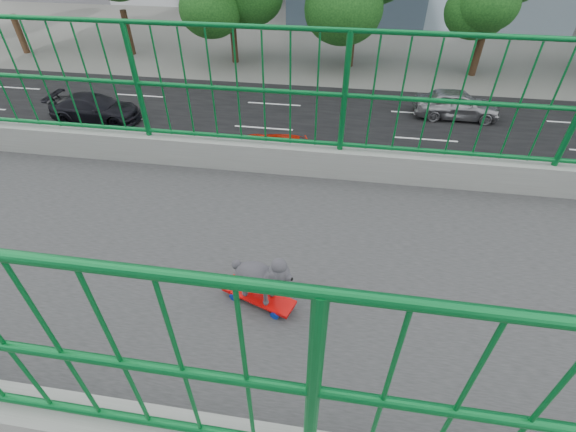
% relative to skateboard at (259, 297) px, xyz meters
% --- Properties ---
extents(road, '(18.00, 90.00, 0.02)m').
position_rel_skateboard_xyz_m(road, '(-13.36, -3.54, -7.04)').
color(road, black).
rests_on(road, ground).
extents(skateboard, '(0.32, 0.55, 0.07)m').
position_rel_skateboard_xyz_m(skateboard, '(0.00, 0.00, 0.00)').
color(skateboard, red).
rests_on(skateboard, footbridge).
extents(poodle, '(0.28, 0.45, 0.39)m').
position_rel_skateboard_xyz_m(poodle, '(0.01, 0.02, 0.23)').
color(poodle, '#312E34').
rests_on(poodle, skateboard).
extents(car_0, '(1.76, 4.38, 1.49)m').
position_rel_skateboard_xyz_m(car_0, '(-6.36, -2.68, -6.31)').
color(car_0, red).
rests_on(car_0, ground).
extents(car_1, '(1.45, 4.14, 1.37)m').
position_rel_skateboard_xyz_m(car_1, '(-9.56, -8.85, -6.37)').
color(car_1, gray).
rests_on(car_1, ground).
extents(car_2, '(2.31, 5.00, 1.39)m').
position_rel_skateboard_xyz_m(car_2, '(-12.76, -1.50, -6.36)').
color(car_2, red).
rests_on(car_2, ground).
extents(car_3, '(1.87, 4.60, 1.34)m').
position_rel_skateboard_xyz_m(car_3, '(-15.96, -12.30, -6.39)').
color(car_3, black).
rests_on(car_3, ground).
extents(car_4, '(1.74, 4.33, 1.47)m').
position_rel_skateboard_xyz_m(car_4, '(-19.16, 6.20, -6.32)').
color(car_4, gray).
rests_on(car_4, ground).
extents(car_5, '(1.43, 4.11, 1.35)m').
position_rel_skateboard_xyz_m(car_5, '(-6.36, -8.06, -6.38)').
color(car_5, white).
rests_on(car_5, ground).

